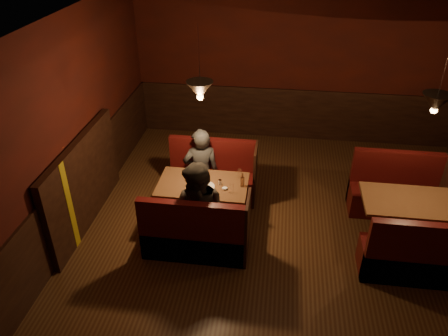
# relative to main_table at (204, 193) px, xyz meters

# --- Properties ---
(room) EXTENTS (6.02, 7.02, 2.92)m
(room) POSITION_rel_main_table_xyz_m (0.96, -0.53, 0.53)
(room) COLOR #402211
(room) RESTS_ON ground
(main_table) EXTENTS (1.25, 0.76, 0.88)m
(main_table) POSITION_rel_main_table_xyz_m (0.00, 0.00, 0.00)
(main_table) COLOR #4D2918
(main_table) RESTS_ON ground
(main_bench_far) EXTENTS (1.38, 0.49, 0.94)m
(main_bench_far) POSITION_rel_main_table_xyz_m (0.01, 0.71, -0.22)
(main_bench_far) COLOR #3B0809
(main_bench_far) RESTS_ON ground
(main_bench_near) EXTENTS (1.38, 0.49, 0.94)m
(main_bench_near) POSITION_rel_main_table_xyz_m (0.01, -0.71, -0.22)
(main_bench_near) COLOR #3B0809
(main_bench_near) RESTS_ON ground
(second_table) EXTENTS (1.19, 0.76, 0.67)m
(second_table) POSITION_rel_main_table_xyz_m (2.75, -0.03, -0.02)
(second_table) COLOR #4D2918
(second_table) RESTS_ON ground
(second_bench_far) EXTENTS (1.32, 0.49, 0.94)m
(second_bench_far) POSITION_rel_main_table_xyz_m (2.78, 0.68, -0.22)
(second_bench_far) COLOR #3B0809
(second_bench_far) RESTS_ON ground
(second_bench_near) EXTENTS (1.32, 0.49, 0.94)m
(second_bench_near) POSITION_rel_main_table_xyz_m (2.78, -0.74, -0.22)
(second_bench_near) COLOR #3B0809
(second_bench_near) RESTS_ON ground
(diner_a) EXTENTS (0.63, 0.49, 1.52)m
(diner_a) POSITION_rel_main_table_xyz_m (-0.16, 0.67, 0.24)
(diner_a) COLOR #383838
(diner_a) RESTS_ON ground
(diner_b) EXTENTS (0.95, 0.84, 1.65)m
(diner_b) POSITION_rel_main_table_xyz_m (0.05, -0.58, 0.31)
(diner_b) COLOR black
(diner_b) RESTS_ON ground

